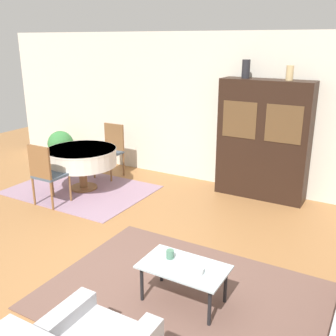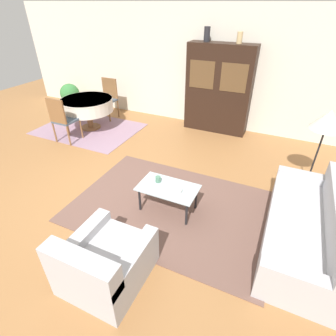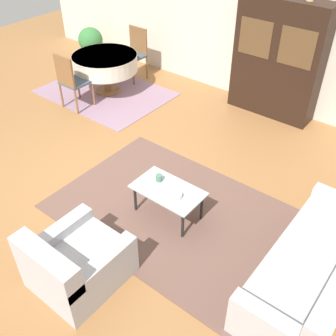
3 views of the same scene
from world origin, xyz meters
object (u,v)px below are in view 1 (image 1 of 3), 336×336
object	(u,v)px
coffee_table	(184,270)
dining_chair_near	(46,171)
dining_chair_far	(111,147)
vase_short	(290,73)
cup	(170,254)
potted_plant	(61,145)
display_cabinet	(263,140)
dining_table	(82,157)
bowl	(196,270)
vase_tall	(246,69)

from	to	relation	value
coffee_table	dining_chair_near	distance (m)	3.25
dining_chair_far	vase_short	world-z (taller)	vase_short
dining_chair_far	cup	xyz separation A→B (m)	(2.85, -2.72, -0.11)
vase_short	potted_plant	xyz separation A→B (m)	(-4.61, -0.31, -1.66)
dining_chair_far	potted_plant	size ratio (longest dim) A/B	1.42
display_cabinet	dining_table	size ratio (longest dim) A/B	1.61
potted_plant	dining_table	bearing A→B (deg)	-33.07
display_cabinet	potted_plant	bearing A→B (deg)	-175.83
potted_plant	bowl	bearing A→B (deg)	-32.29
dining_table	dining_chair_near	size ratio (longest dim) A/B	1.21
bowl	vase_short	world-z (taller)	vase_short
display_cabinet	vase_short	world-z (taller)	vase_short
coffee_table	vase_short	world-z (taller)	vase_short
dining_table	potted_plant	distance (m)	1.73
bowl	vase_short	xyz separation A→B (m)	(-0.04, 3.25, 1.63)
cup	vase_tall	world-z (taller)	vase_tall
coffee_table	vase_tall	bearing A→B (deg)	100.19
dining_chair_far	potted_plant	xyz separation A→B (m)	(-1.44, 0.10, -0.16)
display_cabinet	vase_tall	world-z (taller)	vase_tall
dining_chair_near	bowl	world-z (taller)	dining_chair_near
dining_table	dining_chair_far	distance (m)	0.84
dining_table	dining_chair_far	world-z (taller)	dining_chair_far
display_cabinet	dining_chair_near	distance (m)	3.55
dining_table	vase_tall	bearing A→B (deg)	26.87
dining_chair_far	vase_tall	xyz separation A→B (m)	(2.47, 0.42, 1.54)
cup	potted_plant	bearing A→B (deg)	146.70
coffee_table	vase_tall	distance (m)	3.68
coffee_table	bowl	size ratio (longest dim) A/B	5.66
dining_chair_far	vase_short	distance (m)	3.53
cup	vase_short	xyz separation A→B (m)	(0.31, 3.13, 1.61)
cup	bowl	bearing A→B (deg)	-17.93
dining_table	potted_plant	world-z (taller)	dining_table
dining_table	dining_chair_far	xyz separation A→B (m)	(0.00, 0.84, -0.02)
dining_chair_near	vase_tall	distance (m)	3.58
dining_chair_near	vase_short	bearing A→B (deg)	33.39
vase_short	dining_chair_far	bearing A→B (deg)	-172.51
vase_tall	vase_short	xyz separation A→B (m)	(0.70, 0.00, -0.03)
dining_chair_far	dining_table	bearing A→B (deg)	90.00
cup	bowl	world-z (taller)	cup
coffee_table	dining_table	size ratio (longest dim) A/B	0.71
dining_chair_far	dining_chair_near	bearing A→B (deg)	90.00
display_cabinet	potted_plant	world-z (taller)	display_cabinet
vase_short	dining_chair_near	bearing A→B (deg)	-146.61
potted_plant	vase_tall	bearing A→B (deg)	4.58
dining_table	cup	world-z (taller)	dining_table
display_cabinet	vase_tall	distance (m)	1.19
potted_plant	cup	bearing A→B (deg)	-33.30
potted_plant	vase_short	bearing A→B (deg)	3.89
display_cabinet	dining_chair_far	xyz separation A→B (m)	(-2.84, -0.42, -0.41)
dining_table	cup	distance (m)	3.42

